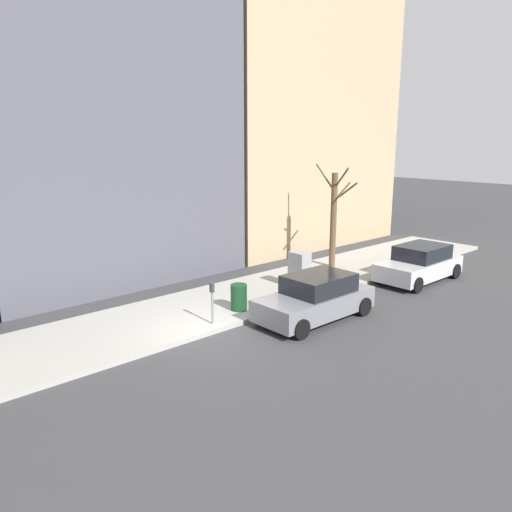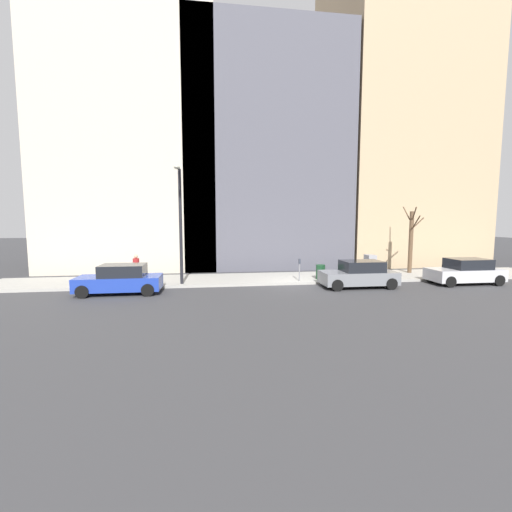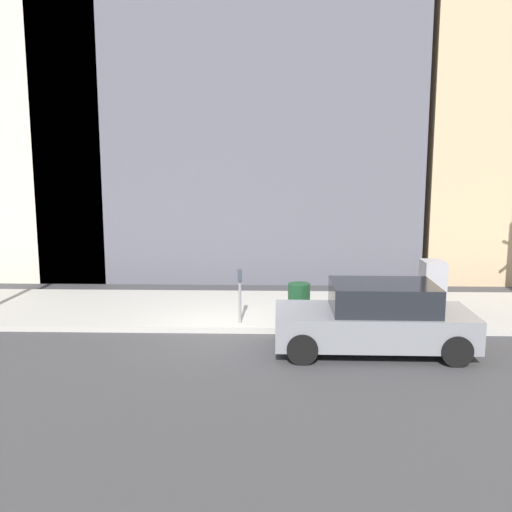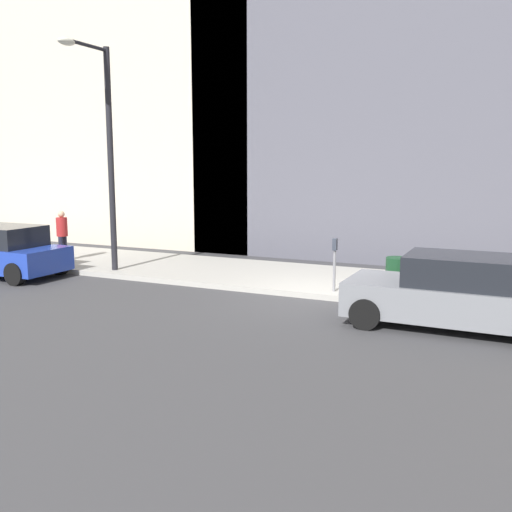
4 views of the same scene
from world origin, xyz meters
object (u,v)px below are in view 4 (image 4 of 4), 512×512
object	(u,v)px
office_block_center	(405,20)
office_tower_right	(185,4)
streetlamp	(104,140)
trash_bin	(397,275)
parking_meter	(335,259)
parked_car_grey	(454,293)
pedestrian_near_meter	(62,233)
parked_car_blue	(0,252)

from	to	relation	value
office_block_center	office_tower_right	size ratio (longest dim) A/B	0.84
streetlamp	office_tower_right	bearing A→B (deg)	20.04
streetlamp	trash_bin	distance (m)	9.11
parking_meter	trash_bin	size ratio (longest dim) A/B	1.50
trash_bin	office_block_center	xyz separation A→B (m)	(11.01, 2.16, 8.60)
parked_car_grey	parking_meter	distance (m)	3.45
trash_bin	pedestrian_near_meter	size ratio (longest dim) A/B	0.54
streetlamp	office_block_center	xyz separation A→B (m)	(11.63, -6.26, 5.19)
parking_meter	trash_bin	world-z (taller)	parking_meter
trash_bin	pedestrian_near_meter	distance (m)	11.07
trash_bin	office_block_center	world-z (taller)	office_block_center
streetlamp	parked_car_grey	bearing A→B (deg)	-98.42
parked_car_grey	office_tower_right	xyz separation A→B (m)	(13.01, 14.18, 10.25)
streetlamp	office_block_center	world-z (taller)	office_block_center
office_block_center	parked_car_grey	bearing A→B (deg)	-164.18
parking_meter	trash_bin	xyz separation A→B (m)	(0.45, -1.47, -0.38)
parking_meter	streetlamp	size ratio (longest dim) A/B	0.21
streetlamp	office_tower_right	distance (m)	14.12
parked_car_blue	office_block_center	bearing A→B (deg)	-35.73
parked_car_blue	streetlamp	size ratio (longest dim) A/B	0.65
parked_car_blue	office_tower_right	world-z (taller)	office_tower_right
parked_car_grey	streetlamp	distance (m)	10.60
pedestrian_near_meter	parked_car_grey	bearing A→B (deg)	-116.49
pedestrian_near_meter	office_block_center	distance (m)	16.13
parked_car_grey	pedestrian_near_meter	world-z (taller)	pedestrian_near_meter
parked_car_blue	office_tower_right	xyz separation A→B (m)	(12.85, 1.21, 10.25)
office_block_center	office_tower_right	world-z (taller)	office_tower_right
trash_bin	office_tower_right	world-z (taller)	office_tower_right
streetlamp	office_tower_right	xyz separation A→B (m)	(11.53, 4.21, 6.97)
streetlamp	office_block_center	size ratio (longest dim) A/B	0.35
parking_meter	streetlamp	distance (m)	7.58
parked_car_blue	pedestrian_near_meter	xyz separation A→B (m)	(2.23, -0.36, 0.35)
office_tower_right	trash_bin	bearing A→B (deg)	-130.85
streetlamp	pedestrian_near_meter	world-z (taller)	streetlamp
pedestrian_near_meter	office_tower_right	world-z (taller)	office_tower_right
parked_car_blue	streetlamp	world-z (taller)	streetlamp
pedestrian_near_meter	office_block_center	bearing A→B (deg)	-55.50
parked_car_blue	office_tower_right	distance (m)	16.48
parking_meter	office_tower_right	bearing A→B (deg)	44.46
parking_meter	streetlamp	xyz separation A→B (m)	(-0.17, 6.95, 3.04)
parked_car_blue	trash_bin	size ratio (longest dim) A/B	4.67
parking_meter	streetlamp	bearing A→B (deg)	91.38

